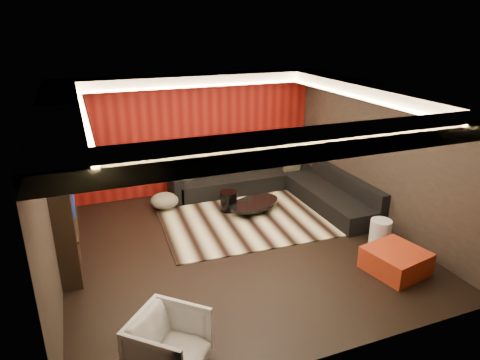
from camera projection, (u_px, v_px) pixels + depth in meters
name	position (u px, v px, depth m)	size (l,w,h in m)	color
floor	(237.00, 246.00, 7.91)	(6.00, 6.00, 0.02)	black
ceiling	(236.00, 93.00, 6.91)	(6.00, 6.00, 0.02)	silver
wall_back	(191.00, 134.00, 10.03)	(6.00, 0.02, 2.80)	black
wall_left	(49.00, 200.00, 6.38)	(0.02, 6.00, 2.80)	black
wall_right	(379.00, 156.00, 8.44)	(0.02, 6.00, 2.80)	black
red_feature_wall	(191.00, 135.00, 10.00)	(5.98, 0.05, 2.78)	#6B0C0A
soffit_back	(192.00, 80.00, 9.31)	(6.00, 0.60, 0.22)	silver
soffit_front	(326.00, 142.00, 4.60)	(6.00, 0.60, 0.22)	silver
soffit_left	(58.00, 113.00, 6.04)	(0.60, 4.80, 0.22)	silver
soffit_right	(373.00, 91.00, 7.88)	(0.60, 4.80, 0.22)	silver
cove_back	(197.00, 86.00, 9.05)	(4.80, 0.08, 0.04)	#FFD899
cove_front	(309.00, 142.00, 4.93)	(4.80, 0.08, 0.04)	#FFD899
cove_left	(84.00, 117.00, 6.18)	(0.08, 4.80, 0.04)	#FFD899
cove_right	(357.00, 97.00, 7.79)	(0.08, 4.80, 0.04)	#FFD899
tv_surround	(63.00, 202.00, 7.07)	(0.30, 2.00, 2.20)	black
tv_screen	(70.00, 181.00, 7.00)	(0.04, 1.30, 0.80)	black
tv_shelf	(76.00, 222.00, 7.26)	(0.04, 1.60, 0.04)	black
rug	(255.00, 214.00, 9.18)	(4.00, 3.00, 0.02)	beige
coffee_table	(254.00, 207.00, 9.25)	(1.24, 1.24, 0.21)	black
drum_stool	(229.00, 201.00, 9.25)	(0.37, 0.37, 0.43)	black
striped_pouf	(164.00, 201.00, 9.39)	(0.61, 0.61, 0.34)	beige
white_side_table	(380.00, 232.00, 7.89)	(0.38, 0.38, 0.48)	silver
orange_ottoman	(396.00, 261.00, 7.05)	(0.86, 0.86, 0.38)	#A53615
armchair	(169.00, 345.00, 4.98)	(0.79, 0.82, 0.74)	silver
sectional_sofa	(277.00, 186.00, 10.03)	(3.65, 3.50, 0.75)	black
throw_pillows	(241.00, 166.00, 10.30)	(3.06, 0.62, 0.44)	tan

